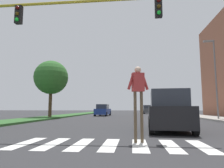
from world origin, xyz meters
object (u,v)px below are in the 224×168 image
at_px(pedestrian_performer, 138,91).
at_px(street_lamp_right, 214,71).
at_px(sedan_distant, 147,110).
at_px(tree_far, 51,78).
at_px(suv_crossing, 168,112).
at_px(traffic_light_gantry, 20,30).
at_px(sedan_midblock, 103,110).

bearing_deg(pedestrian_performer, street_lamp_right, 59.61).
bearing_deg(sedan_distant, tree_far, -121.53).
height_order(street_lamp_right, pedestrian_performer, street_lamp_right).
bearing_deg(street_lamp_right, tree_far, 174.12).
relative_size(street_lamp_right, suv_crossing, 1.59).
bearing_deg(traffic_light_gantry, sedan_midblock, 88.81).
bearing_deg(suv_crossing, sedan_distant, 87.93).
xyz_separation_m(traffic_light_gantry, street_lamp_right, (12.52, 11.86, 0.16)).
distance_m(street_lamp_right, pedestrian_performer, 15.29).
height_order(street_lamp_right, sedan_midblock, street_lamp_right).
xyz_separation_m(pedestrian_performer, sedan_distant, (2.68, 34.13, -0.88)).
distance_m(pedestrian_performer, suv_crossing, 4.12).
bearing_deg(sedan_midblock, pedestrian_performer, -78.56).
distance_m(street_lamp_right, sedan_distant, 22.08).
relative_size(pedestrian_performer, suv_crossing, 0.53).
bearing_deg(traffic_light_gantry, pedestrian_performer, -12.40).
xyz_separation_m(tree_far, traffic_light_gantry, (4.32, -13.59, -0.07)).
xyz_separation_m(sedan_midblock, sedan_distant, (7.18, 11.91, 0.02)).
relative_size(tree_far, suv_crossing, 1.32).
relative_size(street_lamp_right, sedan_distant, 1.80).
distance_m(tree_far, sedan_midblock, 9.67).
bearing_deg(street_lamp_right, sedan_midblock, 142.49).
relative_size(pedestrian_performer, sedan_distant, 0.60).
xyz_separation_m(traffic_light_gantry, pedestrian_performer, (4.94, -1.09, -2.77)).
relative_size(traffic_light_gantry, pedestrian_performer, 4.36).
distance_m(suv_crossing, sedan_midblock, 19.46).
xyz_separation_m(tree_far, suv_crossing, (10.84, -10.94, -3.58)).
bearing_deg(tree_far, suv_crossing, -45.28).
bearing_deg(traffic_light_gantry, sedan_distant, 77.02).
height_order(tree_far, suv_crossing, tree_far).
xyz_separation_m(traffic_light_gantry, suv_crossing, (6.52, 2.65, -3.50)).
bearing_deg(suv_crossing, pedestrian_performer, -112.98).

